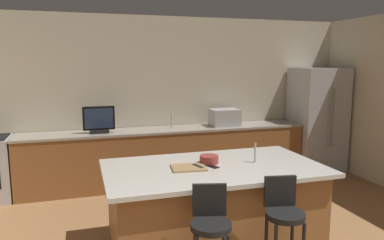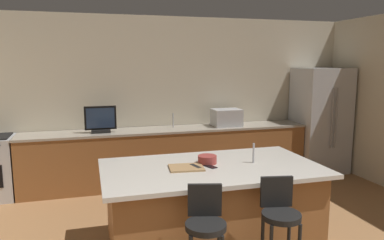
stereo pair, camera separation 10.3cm
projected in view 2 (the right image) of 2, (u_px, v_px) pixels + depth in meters
wall_back at (168, 99)px, 6.31m from camera, size 6.98×0.12×2.76m
counter_back at (170, 156)px, 6.08m from camera, size 4.72×0.62×0.92m
kitchen_island at (211, 206)px, 3.93m from camera, size 2.30×1.28×0.91m
refrigerator at (320, 120)px, 6.69m from camera, size 0.88×0.79×1.90m
microwave at (226, 117)px, 6.25m from camera, size 0.48×0.36×0.29m
tv_monitor at (101, 120)px, 5.63m from camera, size 0.48×0.16×0.41m
sink_faucet_back at (173, 120)px, 6.10m from camera, size 0.02×0.02×0.24m
sink_faucet_island at (254, 153)px, 3.97m from camera, size 0.02×0.02×0.22m
bar_stool_left at (205, 234)px, 3.01m from camera, size 0.35×0.37×0.99m
bar_stool_right at (280, 224)px, 3.19m from camera, size 0.34×0.36×1.00m
fruit_bowl at (207, 159)px, 3.96m from camera, size 0.20×0.20×0.09m
cell_phone at (210, 167)px, 3.83m from camera, size 0.12×0.17×0.01m
tv_remote at (195, 167)px, 3.80m from camera, size 0.09×0.18×0.02m
cutting_board at (186, 168)px, 3.77m from camera, size 0.38×0.32×0.02m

